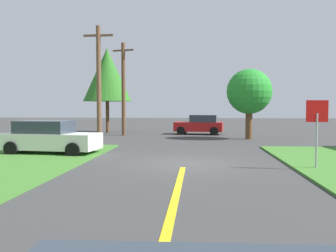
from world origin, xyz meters
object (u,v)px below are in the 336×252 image
(utility_pole_far, at_px, (123,88))
(oak_tree_left, at_px, (249,92))
(car_approaching_junction, at_px, (200,125))
(parked_car_near_building, at_px, (50,138))
(stop_sign, at_px, (317,121))
(utility_pole_mid, at_px, (99,84))
(pine_tree_center, at_px, (107,75))

(utility_pole_far, relative_size, oak_tree_left, 1.49)
(car_approaching_junction, distance_m, parked_car_near_building, 15.06)
(parked_car_near_building, xyz_separation_m, utility_pole_far, (1.19, 11.59, 2.99))
(stop_sign, relative_size, parked_car_near_building, 0.54)
(car_approaching_junction, bearing_deg, stop_sign, 111.04)
(car_approaching_junction, distance_m, utility_pole_mid, 11.07)
(utility_pole_far, distance_m, pine_tree_center, 3.74)
(pine_tree_center, bearing_deg, car_approaching_junction, -8.76)
(oak_tree_left, bearing_deg, stop_sign, -86.87)
(car_approaching_junction, bearing_deg, utility_pole_far, 21.61)
(stop_sign, distance_m, utility_pole_mid, 12.95)
(utility_pole_mid, xyz_separation_m, pine_tree_center, (-2.08, 10.04, 1.42))
(utility_pole_mid, distance_m, pine_tree_center, 10.35)
(parked_car_near_building, distance_m, oak_tree_left, 14.22)
(stop_sign, relative_size, car_approaching_junction, 0.61)
(car_approaching_junction, distance_m, utility_pole_far, 6.99)
(oak_tree_left, xyz_separation_m, pine_tree_center, (-11.60, 5.46, 1.76))
(utility_pole_mid, distance_m, utility_pole_far, 7.20)
(parked_car_near_building, bearing_deg, utility_pole_far, 90.13)
(utility_pole_far, height_order, pine_tree_center, pine_tree_center)
(car_approaching_junction, height_order, parked_car_near_building, same)
(utility_pole_mid, bearing_deg, parked_car_near_building, -105.43)
(parked_car_near_building, bearing_deg, stop_sign, -10.43)
(utility_pole_far, xyz_separation_m, oak_tree_left, (9.55, -2.61, -0.46))
(oak_tree_left, bearing_deg, utility_pole_far, 164.70)
(utility_pole_far, bearing_deg, parked_car_near_building, -95.84)
(utility_pole_mid, xyz_separation_m, oak_tree_left, (9.52, 4.58, -0.34))
(parked_car_near_building, relative_size, pine_tree_center, 0.63)
(utility_pole_far, bearing_deg, car_approaching_junction, 14.53)
(parked_car_near_building, height_order, pine_tree_center, pine_tree_center)
(parked_car_near_building, height_order, utility_pole_far, utility_pole_far)
(car_approaching_junction, xyz_separation_m, pine_tree_center, (-8.17, 1.26, 4.30))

